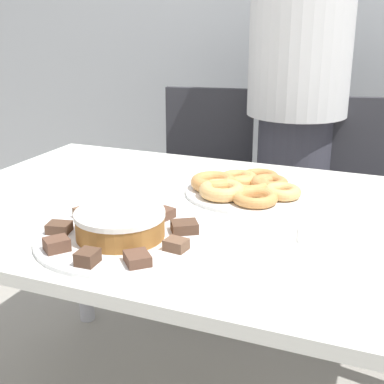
{
  "coord_description": "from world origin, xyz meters",
  "views": [
    {
      "loc": [
        0.49,
        -1.22,
        1.23
      ],
      "look_at": [
        0.01,
        -0.05,
        0.8
      ],
      "focal_mm": 50.0,
      "sensor_mm": 36.0,
      "label": 1
    }
  ],
  "objects_px": {
    "office_chair_right": "(376,223)",
    "plate_donuts": "(249,192)",
    "office_chair_left": "(203,200)",
    "person_standing": "(297,105)",
    "plate_cake": "(121,238)",
    "frosted_cake": "(120,224)",
    "napkin": "(322,236)"
  },
  "relations": [
    {
      "from": "person_standing",
      "to": "plate_cake",
      "type": "bearing_deg",
      "value": -96.98
    },
    {
      "from": "napkin",
      "to": "plate_donuts",
      "type": "bearing_deg",
      "value": 136.06
    },
    {
      "from": "office_chair_right",
      "to": "plate_cake",
      "type": "bearing_deg",
      "value": -128.88
    },
    {
      "from": "plate_donuts",
      "to": "person_standing",
      "type": "bearing_deg",
      "value": 92.15
    },
    {
      "from": "person_standing",
      "to": "frosted_cake",
      "type": "distance_m",
      "value": 1.19
    },
    {
      "from": "office_chair_right",
      "to": "plate_cake",
      "type": "height_order",
      "value": "office_chair_right"
    },
    {
      "from": "person_standing",
      "to": "office_chair_left",
      "type": "xyz_separation_m",
      "value": [
        -0.38,
        -0.05,
        -0.44
      ]
    },
    {
      "from": "plate_cake",
      "to": "napkin",
      "type": "height_order",
      "value": "plate_cake"
    },
    {
      "from": "person_standing",
      "to": "plate_donuts",
      "type": "height_order",
      "value": "person_standing"
    },
    {
      "from": "person_standing",
      "to": "office_chair_right",
      "type": "xyz_separation_m",
      "value": [
        0.35,
        -0.06,
        -0.44
      ]
    },
    {
      "from": "plate_cake",
      "to": "napkin",
      "type": "bearing_deg",
      "value": 24.19
    },
    {
      "from": "office_chair_right",
      "to": "napkin",
      "type": "relative_size",
      "value": 7.32
    },
    {
      "from": "person_standing",
      "to": "frosted_cake",
      "type": "height_order",
      "value": "person_standing"
    },
    {
      "from": "frosted_cake",
      "to": "plate_cake",
      "type": "bearing_deg",
      "value": 0.0
    },
    {
      "from": "office_chair_left",
      "to": "plate_donuts",
      "type": "distance_m",
      "value": 0.87
    },
    {
      "from": "office_chair_left",
      "to": "napkin",
      "type": "relative_size",
      "value": 7.32
    },
    {
      "from": "office_chair_left",
      "to": "frosted_cake",
      "type": "xyz_separation_m",
      "value": [
        0.24,
        -1.13,
        0.34
      ]
    },
    {
      "from": "office_chair_left",
      "to": "office_chair_right",
      "type": "xyz_separation_m",
      "value": [
        0.73,
        -0.0,
        0.0
      ]
    },
    {
      "from": "person_standing",
      "to": "napkin",
      "type": "relative_size",
      "value": 13.44
    },
    {
      "from": "person_standing",
      "to": "office_chair_right",
      "type": "height_order",
      "value": "person_standing"
    },
    {
      "from": "frosted_cake",
      "to": "napkin",
      "type": "distance_m",
      "value": 0.46
    },
    {
      "from": "napkin",
      "to": "frosted_cake",
      "type": "bearing_deg",
      "value": -155.81
    },
    {
      "from": "office_chair_left",
      "to": "plate_donuts",
      "type": "bearing_deg",
      "value": -70.19
    },
    {
      "from": "office_chair_right",
      "to": "office_chair_left",
      "type": "bearing_deg",
      "value": 164.96
    },
    {
      "from": "office_chair_left",
      "to": "office_chair_right",
      "type": "bearing_deg",
      "value": -10.42
    },
    {
      "from": "frosted_cake",
      "to": "napkin",
      "type": "height_order",
      "value": "frosted_cake"
    },
    {
      "from": "office_chair_left",
      "to": "plate_cake",
      "type": "relative_size",
      "value": 2.37
    },
    {
      "from": "plate_donuts",
      "to": "frosted_cake",
      "type": "bearing_deg",
      "value": -112.29
    },
    {
      "from": "frosted_cake",
      "to": "napkin",
      "type": "relative_size",
      "value": 1.63
    },
    {
      "from": "frosted_cake",
      "to": "person_standing",
      "type": "bearing_deg",
      "value": 83.02
    },
    {
      "from": "office_chair_right",
      "to": "plate_donuts",
      "type": "xyz_separation_m",
      "value": [
        -0.33,
        -0.7,
        0.31
      ]
    },
    {
      "from": "office_chair_right",
      "to": "napkin",
      "type": "bearing_deg",
      "value": -109.97
    }
  ]
}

